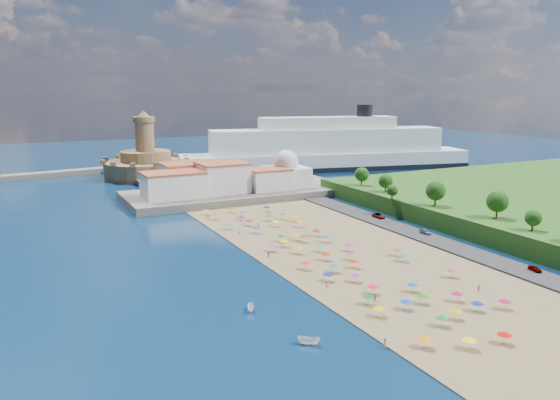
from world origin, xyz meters
TOP-DOWN VIEW (x-y plane):
  - ground at (0.00, 0.00)m, footprint 700.00×700.00m
  - terrace at (10.00, 73.00)m, footprint 90.00×36.00m
  - jetty at (-12.00, 108.00)m, footprint 18.00×70.00m
  - waterfront_buildings at (-3.05, 73.64)m, footprint 57.00×29.00m
  - domed_building at (30.00, 71.00)m, footprint 16.00×16.00m
  - fortress at (-12.00, 138.00)m, footprint 40.00×40.00m
  - cruise_ship at (80.93, 121.27)m, footprint 157.60×56.93m
  - beach_parasols at (-1.19, -10.86)m, footprint 32.02×115.98m
  - beachgoers at (-6.29, -4.04)m, footprint 34.74×102.33m
  - moored_boats at (-30.50, -44.45)m, footprint 6.32×21.13m
  - parked_cars at (36.00, -1.62)m, footprint 2.53×64.65m
  - hillside_trees at (49.49, -7.69)m, footprint 14.85×108.79m

SIDE VIEW (x-z plane):
  - ground at x=0.00m, z-range 0.00..0.00m
  - moored_boats at x=-30.50m, z-range -0.03..1.47m
  - beachgoers at x=-6.29m, z-range 0.19..2.04m
  - jetty at x=-12.00m, z-range 0.00..2.40m
  - parked_cars at x=36.00m, z-range 0.65..2.09m
  - terrace at x=10.00m, z-range 0.00..3.00m
  - beach_parasols at x=-1.19m, z-range 1.05..3.25m
  - fortress at x=-12.00m, z-range -9.52..22.88m
  - waterfront_buildings at x=-3.05m, z-range 2.38..13.38m
  - domed_building at x=30.00m, z-range 1.47..16.47m
  - cruise_ship at x=80.93m, z-range -6.97..27.21m
  - hillside_trees at x=49.49m, z-range 6.31..14.31m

